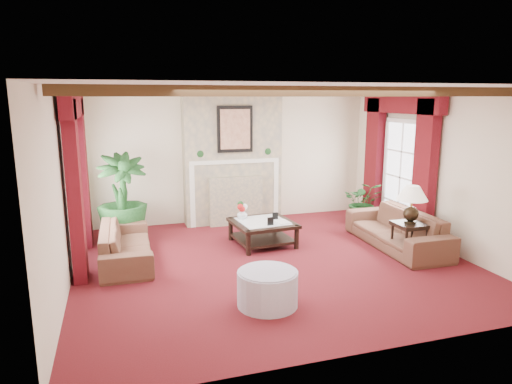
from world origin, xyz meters
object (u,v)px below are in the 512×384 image
object	(u,v)px
potted_palm	(123,216)
coffee_table	(263,233)
ottoman	(268,289)
side_table	(409,240)
sofa_left	(126,238)
sofa_right	(397,223)

from	to	relation	value
potted_palm	coffee_table	xyz separation A→B (m)	(2.35, -1.04, -0.24)
coffee_table	ottoman	distance (m)	2.44
potted_palm	side_table	bearing A→B (deg)	-27.74
ottoman	coffee_table	bearing A→B (deg)	73.42
sofa_left	sofa_right	distance (m)	4.58
sofa_right	side_table	size ratio (longest dim) A/B	3.88
sofa_left	ottoman	size ratio (longest dim) A/B	2.56
sofa_left	side_table	bearing A→B (deg)	-103.22
potted_palm	ottoman	world-z (taller)	potted_palm
ottoman	potted_palm	bearing A→B (deg)	116.11
sofa_right	side_table	distance (m)	0.52
sofa_left	side_table	world-z (taller)	sofa_left
sofa_right	side_table	bearing A→B (deg)	-9.70
sofa_right	potted_palm	xyz separation A→B (m)	(-4.54, 1.85, 0.02)
sofa_right	ottoman	bearing A→B (deg)	-60.97
coffee_table	sofa_left	bearing A→B (deg)	179.07
side_table	potted_palm	bearing A→B (deg)	152.26
side_table	ottoman	size ratio (longest dim) A/B	0.74
sofa_right	coffee_table	distance (m)	2.35
sofa_right	potted_palm	size ratio (longest dim) A/B	1.28
coffee_table	ottoman	size ratio (longest dim) A/B	1.34
coffee_table	side_table	distance (m)	2.47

